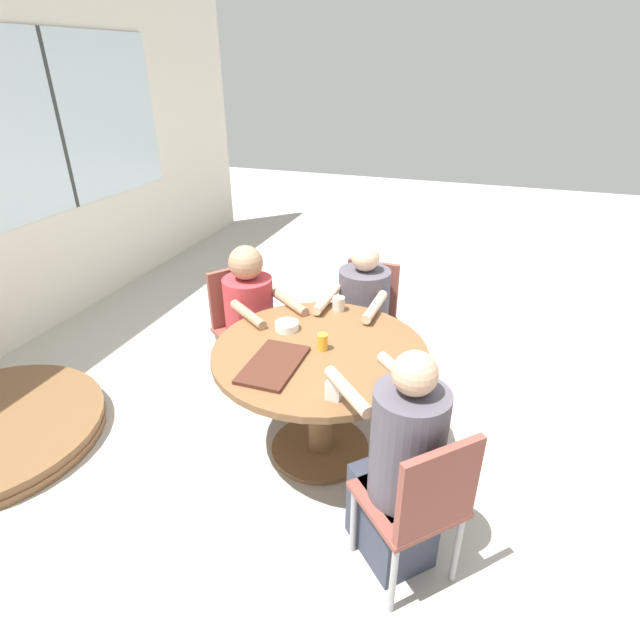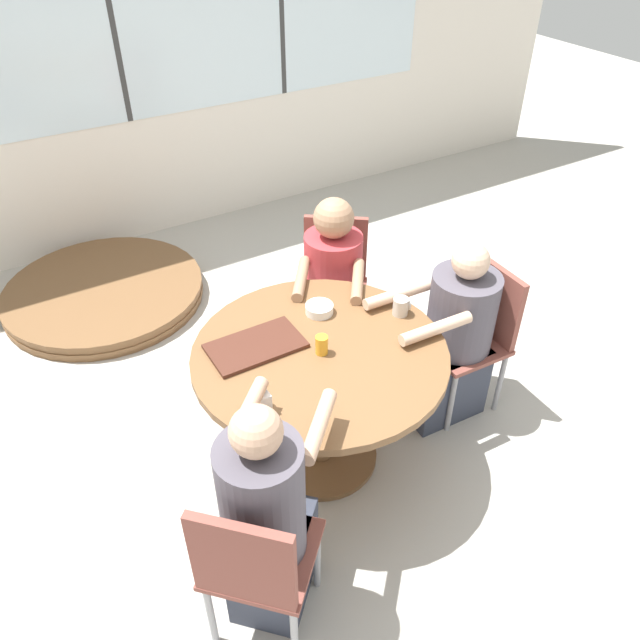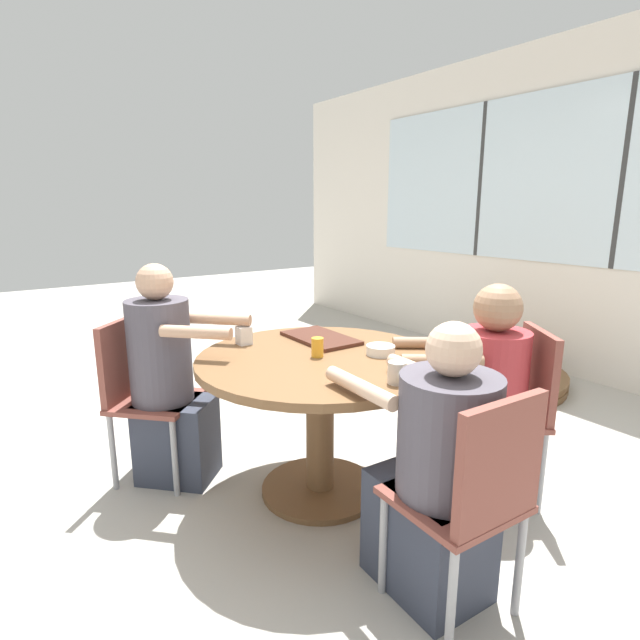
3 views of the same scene
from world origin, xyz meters
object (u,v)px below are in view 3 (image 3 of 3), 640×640
chair_for_woman_green_shirt (139,385)px  juice_glass (317,347)px  chair_for_man_teal_shirt (475,490)px  folded_table_stack (478,375)px  chair_for_man_blue_shirt (517,399)px  milk_carton_small (244,335)px  person_man_teal_shirt (437,479)px  person_man_blue_shirt (482,404)px  person_woman_green_shirt (168,386)px  coffee_mug (397,373)px  bowl_white_shallow (381,350)px

chair_for_woman_green_shirt → juice_glass: chair_for_woman_green_shirt is taller
chair_for_man_teal_shirt → folded_table_stack: chair_for_man_teal_shirt is taller
chair_for_man_blue_shirt → milk_carton_small: (-0.97, -1.00, 0.26)m
juice_glass → chair_for_man_blue_shirt: bearing=54.6°
person_man_teal_shirt → milk_carton_small: person_man_teal_shirt is taller
chair_for_man_blue_shirt → person_man_blue_shirt: person_man_blue_shirt is taller
chair_for_man_blue_shirt → person_woman_green_shirt: person_woman_green_shirt is taller
chair_for_woman_green_shirt → chair_for_man_teal_shirt: (1.66, 0.65, 0.00)m
person_man_blue_shirt → juice_glass: size_ratio=11.59×
coffee_mug → bowl_white_shallow: bearing=148.1°
milk_carton_small → person_woman_green_shirt: bearing=-114.8°
coffee_mug → person_woman_green_shirt: bearing=-150.0°
chair_for_man_teal_shirt → person_woman_green_shirt: bearing=111.4°
chair_for_man_blue_shirt → bowl_white_shallow: (-0.42, -0.53, 0.24)m
coffee_mug → chair_for_man_teal_shirt: bearing=-10.1°
milk_carton_small → folded_table_stack: 2.34m
bowl_white_shallow → person_woman_green_shirt: bearing=-131.0°
juice_glass → bowl_white_shallow: bearing=60.8°
chair_for_man_blue_shirt → bowl_white_shallow: 0.72m
chair_for_man_blue_shirt → milk_carton_small: size_ratio=9.00×
bowl_white_shallow → chair_for_man_teal_shirt: bearing=-20.0°
milk_carton_small → folded_table_stack: size_ratio=0.07×
chair_for_woman_green_shirt → chair_for_man_blue_shirt: 1.94m
person_man_blue_shirt → person_man_teal_shirt: person_man_blue_shirt is taller
person_man_blue_shirt → folded_table_stack: person_man_blue_shirt is taller
chair_for_man_teal_shirt → folded_table_stack: size_ratio=0.62×
chair_for_woman_green_shirt → person_man_teal_shirt: person_man_teal_shirt is taller
person_man_teal_shirt → juice_glass: (-0.80, 0.02, 0.31)m
chair_for_man_teal_shirt → person_man_blue_shirt: size_ratio=0.79×
person_man_teal_shirt → juice_glass: size_ratio=11.39×
bowl_white_shallow → folded_table_stack: (-0.74, 1.75, -0.69)m
person_man_blue_shirt → person_woman_green_shirt: bearing=85.3°
person_man_teal_shirt → coffee_mug: size_ratio=11.64×
person_man_blue_shirt → coffee_mug: person_man_blue_shirt is taller
chair_for_man_teal_shirt → person_man_teal_shirt: bearing=90.0°
coffee_mug → milk_carton_small: size_ratio=0.96×
chair_for_woman_green_shirt → person_man_blue_shirt: bearing=94.2°
person_man_teal_shirt → coffee_mug: bearing=78.2°
chair_for_woman_green_shirt → chair_for_man_blue_shirt: same height
person_man_teal_shirt → juice_glass: bearing=91.1°
coffee_mug → folded_table_stack: bearing=118.8°
chair_for_man_blue_shirt → person_man_teal_shirt: (0.23, -0.82, -0.05)m
chair_for_woman_green_shirt → coffee_mug: chair_for_woman_green_shirt is taller
person_man_blue_shirt → bowl_white_shallow: person_man_blue_shirt is taller
person_woman_green_shirt → chair_for_woman_green_shirt: bearing=-90.0°
juice_glass → bowl_white_shallow: (0.15, 0.27, -0.02)m
chair_for_woman_green_shirt → person_woman_green_shirt: bearing=90.0°
chair_for_woman_green_shirt → bowl_white_shallow: (0.84, 0.95, 0.24)m
chair_for_woman_green_shirt → juice_glass: size_ratio=9.20×
bowl_white_shallow → folded_table_stack: bearing=112.9°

